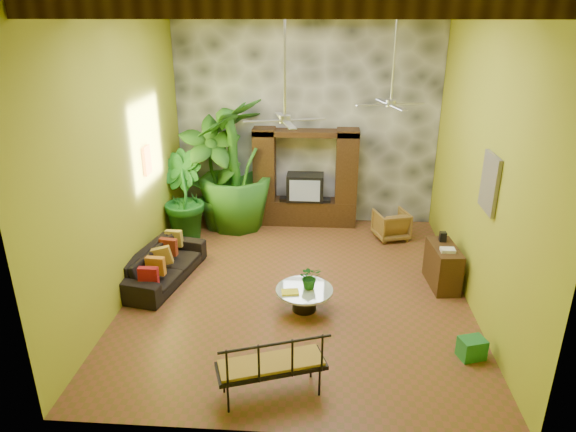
# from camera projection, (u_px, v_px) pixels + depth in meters

# --- Properties ---
(ground) EXTENTS (7.00, 7.00, 0.00)m
(ground) POSITION_uv_depth(u_px,v_px,m) (298.00, 288.00, 9.45)
(ground) COLOR brown
(ground) RESTS_ON ground
(back_wall) EXTENTS (6.00, 0.02, 5.00)m
(back_wall) POSITION_uv_depth(u_px,v_px,m) (307.00, 117.00, 11.76)
(back_wall) COLOR #AAB529
(back_wall) RESTS_ON ground
(left_wall) EXTENTS (0.02, 7.00, 5.00)m
(left_wall) POSITION_uv_depth(u_px,v_px,m) (123.00, 153.00, 8.72)
(left_wall) COLOR #AAB529
(left_wall) RESTS_ON ground
(right_wall) EXTENTS (0.02, 7.00, 5.00)m
(right_wall) POSITION_uv_depth(u_px,v_px,m) (483.00, 160.00, 8.33)
(right_wall) COLOR #AAB529
(right_wall) RESTS_ON ground
(stone_accent_wall) EXTENTS (5.98, 0.10, 4.98)m
(stone_accent_wall) POSITION_uv_depth(u_px,v_px,m) (307.00, 117.00, 11.71)
(stone_accent_wall) COLOR #3F4248
(stone_accent_wall) RESTS_ON ground
(ceiling_beams) EXTENTS (5.95, 5.36, 0.22)m
(ceiling_beams) POSITION_uv_depth(u_px,v_px,m) (300.00, 9.00, 7.68)
(ceiling_beams) COLOR #331E10
(ceiling_beams) RESTS_ON ceiling
(entertainment_center) EXTENTS (2.40, 0.55, 2.30)m
(entertainment_center) POSITION_uv_depth(u_px,v_px,m) (305.00, 185.00, 12.00)
(entertainment_center) COLOR black
(entertainment_center) RESTS_ON ground
(ceiling_fan_front) EXTENTS (1.28, 1.28, 1.86)m
(ceiling_fan_front) POSITION_uv_depth(u_px,v_px,m) (285.00, 106.00, 7.83)
(ceiling_fan_front) COLOR #ADAEB2
(ceiling_fan_front) RESTS_ON ceiling
(ceiling_fan_back) EXTENTS (1.28, 1.28, 1.86)m
(ceiling_fan_back) POSITION_uv_depth(u_px,v_px,m) (392.00, 92.00, 9.19)
(ceiling_fan_back) COLOR #ADAEB2
(ceiling_fan_back) RESTS_ON ceiling
(wall_art_mask) EXTENTS (0.06, 0.32, 0.55)m
(wall_art_mask) POSITION_uv_depth(u_px,v_px,m) (147.00, 160.00, 9.79)
(wall_art_mask) COLOR gold
(wall_art_mask) RESTS_ON left_wall
(wall_art_painting) EXTENTS (0.06, 0.70, 0.90)m
(wall_art_painting) POSITION_uv_depth(u_px,v_px,m) (490.00, 183.00, 7.85)
(wall_art_painting) COLOR #285F93
(wall_art_painting) RESTS_ON right_wall
(sofa) EXTENTS (1.23, 2.25, 0.62)m
(sofa) POSITION_uv_depth(u_px,v_px,m) (163.00, 265.00, 9.64)
(sofa) COLOR black
(sofa) RESTS_ON ground
(wicker_armchair) EXTENTS (0.86, 0.87, 0.64)m
(wicker_armchair) POSITION_uv_depth(u_px,v_px,m) (391.00, 225.00, 11.44)
(wicker_armchair) COLOR olive
(wicker_armchair) RESTS_ON ground
(tall_plant_a) EXTENTS (1.60, 1.32, 2.60)m
(tall_plant_a) POSITION_uv_depth(u_px,v_px,m) (213.00, 175.00, 11.57)
(tall_plant_a) COLOR #235817
(tall_plant_a) RESTS_ON ground
(tall_plant_b) EXTENTS (1.37, 1.39, 1.97)m
(tall_plant_b) POSITION_uv_depth(u_px,v_px,m) (182.00, 197.00, 11.18)
(tall_plant_b) COLOR #17581C
(tall_plant_b) RESTS_ON ground
(tall_plant_c) EXTENTS (2.25, 2.25, 3.01)m
(tall_plant_c) POSITION_uv_depth(u_px,v_px,m) (235.00, 165.00, 11.62)
(tall_plant_c) COLOR #27661B
(tall_plant_c) RESTS_ON ground
(coffee_table) EXTENTS (0.97, 0.97, 0.40)m
(coffee_table) POSITION_uv_depth(u_px,v_px,m) (304.00, 296.00, 8.68)
(coffee_table) COLOR black
(coffee_table) RESTS_ON ground
(centerpiece_plant) EXTENTS (0.43, 0.39, 0.41)m
(centerpiece_plant) POSITION_uv_depth(u_px,v_px,m) (310.00, 277.00, 8.59)
(centerpiece_plant) COLOR #1A5A17
(centerpiece_plant) RESTS_ON coffee_table
(yellow_tray) EXTENTS (0.31, 0.24, 0.03)m
(yellow_tray) POSITION_uv_depth(u_px,v_px,m) (290.00, 292.00, 8.50)
(yellow_tray) COLOR yellow
(yellow_tray) RESTS_ON coffee_table
(iron_bench) EXTENTS (1.50, 0.96, 0.57)m
(iron_bench) POSITION_uv_depth(u_px,v_px,m) (271.00, 364.00, 6.57)
(iron_bench) COLOR black
(iron_bench) RESTS_ON ground
(side_console) EXTENTS (0.53, 1.01, 0.78)m
(side_console) POSITION_uv_depth(u_px,v_px,m) (443.00, 266.00, 9.42)
(side_console) COLOR #3B1E13
(side_console) RESTS_ON ground
(green_bin) EXTENTS (0.43, 0.37, 0.32)m
(green_bin) POSITION_uv_depth(u_px,v_px,m) (472.00, 348.00, 7.51)
(green_bin) COLOR #1D6E36
(green_bin) RESTS_ON ground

